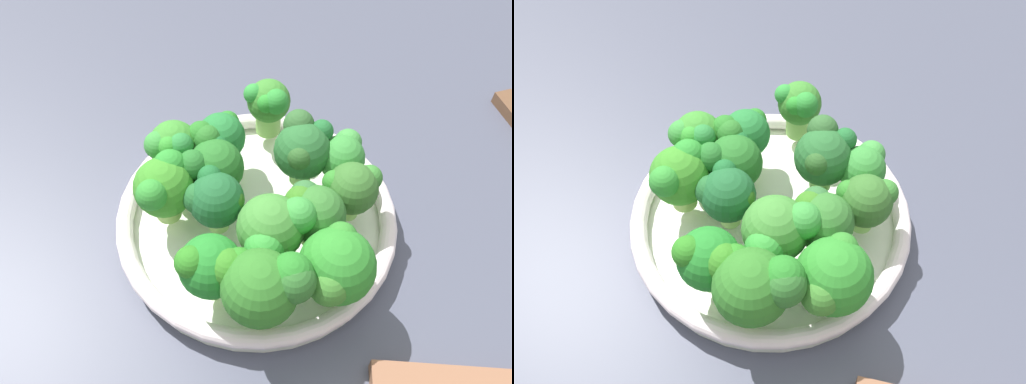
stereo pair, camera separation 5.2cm
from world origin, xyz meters
TOP-DOWN VIEW (x-y plane):
  - ground_plane at (0.00, 0.00)cm, footprint 130.00×130.00cm
  - bowl at (0.08, 1.02)cm, footprint 27.44×27.44cm
  - broccoli_floret_0 at (-7.64, 6.16)cm, footprint 5.39×4.55cm
  - broccoli_floret_1 at (-5.78, 2.70)cm, footprint 6.11×5.59cm
  - broccoli_floret_2 at (0.07, -8.21)cm, footprint 5.38×5.01cm
  - broccoli_floret_3 at (8.90, 7.26)cm, footprint 6.58×7.78cm
  - broccoli_floret_4 at (-4.37, 8.64)cm, footprint 5.17×5.17cm
  - broccoli_floret_5 at (0.11, 6.80)cm, footprint 5.32×5.75cm
  - broccoli_floret_6 at (3.62, 4.81)cm, footprint 7.15×6.46cm
  - broccoli_floret_7 at (3.36, -1.23)cm, footprint 5.10×5.78cm
  - broccoli_floret_8 at (-3.24, -5.33)cm, footprint 6.18×4.95cm
  - broccoli_floret_9 at (-9.68, -3.33)cm, footprint 4.55×4.82cm
  - broccoli_floret_10 at (4.13, 11.09)cm, footprint 7.13×6.54cm
  - broccoli_floret_11 at (0.23, -3.70)cm, footprint 6.06×5.44cm
  - broccoli_floret_12 at (9.48, 2.41)cm, footprint 5.46×6.01cm
  - broccoli_floret_13 at (4.61, -5.97)cm, footprint 6.57×5.60cm

SIDE VIEW (x-z plane):
  - ground_plane at x=0.00cm, z-range -2.50..0.00cm
  - bowl at x=0.08cm, z-range 0.03..3.05cm
  - broccoli_floret_0 at x=-7.64cm, z-range 3.58..9.42cm
  - broccoli_floret_4 at x=-4.37cm, z-range 3.60..9.84cm
  - broccoli_floret_5 at x=0.11cm, z-range 3.57..9.99cm
  - broccoli_floret_8 at x=-3.24cm, z-range 3.62..10.01cm
  - broccoli_floret_11 at x=0.23cm, z-range 3.52..10.14cm
  - broccoli_floret_7 at x=3.36cm, z-range 3.75..10.32cm
  - broccoli_floret_9 at x=-9.68cm, z-range 3.82..10.43cm
  - broccoli_floret_2 at x=0.07cm, z-range 3.88..10.44cm
  - broccoli_floret_10 at x=4.13cm, z-range 3.51..10.91cm
  - broccoli_floret_6 at x=3.62cm, z-range 3.69..10.76cm
  - broccoli_floret_13 at x=4.61cm, z-range 3.83..10.88cm
  - broccoli_floret_1 at x=-5.78cm, z-range 3.80..11.07cm
  - broccoli_floret_12 at x=9.48cm, z-range 3.93..10.96cm
  - broccoli_floret_3 at x=8.90cm, z-range 4.03..12.08cm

